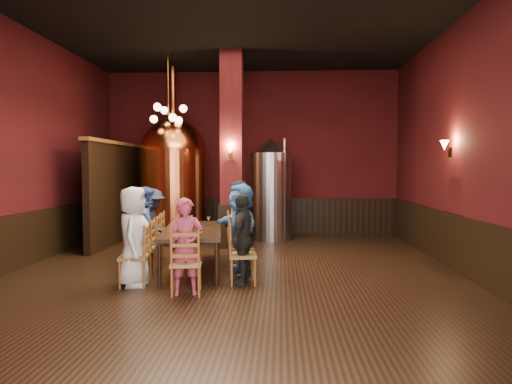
# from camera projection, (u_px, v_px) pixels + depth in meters

# --- Properties ---
(room) EXTENTS (10.00, 10.02, 4.50)m
(room) POSITION_uv_depth(u_px,v_px,m) (232.00, 143.00, 7.69)
(room) COLOR black
(room) RESTS_ON ground
(wainscot_right) EXTENTS (0.08, 9.90, 1.00)m
(wainscot_right) POSITION_uv_depth(u_px,v_px,m) (469.00, 248.00, 7.57)
(wainscot_right) COLOR black
(wainscot_right) RESTS_ON ground
(wainscot_back) EXTENTS (7.90, 0.08, 1.00)m
(wainscot_back) POSITION_uv_depth(u_px,v_px,m) (251.00, 216.00, 12.73)
(wainscot_back) COLOR black
(wainscot_back) RESTS_ON ground
(wainscot_left) EXTENTS (0.08, 9.90, 1.00)m
(wainscot_left) POSITION_uv_depth(u_px,v_px,m) (8.00, 244.00, 8.00)
(wainscot_left) COLOR black
(wainscot_left) RESTS_ON ground
(column) EXTENTS (0.58, 0.58, 4.50)m
(column) POSITION_uv_depth(u_px,v_px,m) (232.00, 150.00, 10.50)
(column) COLOR #490F13
(column) RESTS_ON ground
(partition) EXTENTS (0.22, 3.50, 2.40)m
(partition) POSITION_uv_depth(u_px,v_px,m) (116.00, 194.00, 11.11)
(partition) COLOR black
(partition) RESTS_ON ground
(pendant_cluster) EXTENTS (0.90, 0.90, 1.70)m
(pendant_cluster) POSITION_uv_depth(u_px,v_px,m) (168.00, 114.00, 10.64)
(pendant_cluster) COLOR #A57226
(pendant_cluster) RESTS_ON room
(sconce_wall) EXTENTS (0.20, 0.20, 0.36)m
(sconce_wall) POSITION_uv_depth(u_px,v_px,m) (450.00, 148.00, 8.28)
(sconce_wall) COLOR black
(sconce_wall) RESTS_ON room
(sconce_column) EXTENTS (0.20, 0.20, 0.36)m
(sconce_column) POSITION_uv_depth(u_px,v_px,m) (231.00, 152.00, 10.20)
(sconce_column) COLOR black
(sconce_column) RESTS_ON column
(dining_table) EXTENTS (1.31, 2.51, 0.75)m
(dining_table) POSITION_uv_depth(u_px,v_px,m) (193.00, 232.00, 8.14)
(dining_table) COLOR black
(dining_table) RESTS_ON ground
(chair_0) EXTENTS (0.52, 0.52, 0.92)m
(chair_0) POSITION_uv_depth(u_px,v_px,m) (134.00, 256.00, 7.09)
(chair_0) COLOR brown
(chair_0) RESTS_ON ground
(person_0) EXTENTS (0.59, 0.81, 1.55)m
(person_0) POSITION_uv_depth(u_px,v_px,m) (133.00, 236.00, 7.07)
(person_0) COLOR silver
(person_0) RESTS_ON ground
(chair_1) EXTENTS (0.52, 0.52, 0.92)m
(chair_1) POSITION_uv_depth(u_px,v_px,m) (141.00, 249.00, 7.76)
(chair_1) COLOR brown
(chair_1) RESTS_ON ground
(person_1) EXTENTS (0.41, 0.52, 1.26)m
(person_1) POSITION_uv_depth(u_px,v_px,m) (141.00, 239.00, 7.75)
(person_1) COLOR #B9351F
(person_1) RESTS_ON ground
(chair_2) EXTENTS (0.52, 0.52, 0.92)m
(chair_2) POSITION_uv_depth(u_px,v_px,m) (147.00, 243.00, 8.41)
(chair_2) COLOR brown
(chair_2) RESTS_ON ground
(person_2) EXTENTS (0.46, 0.77, 1.49)m
(person_2) POSITION_uv_depth(u_px,v_px,m) (147.00, 227.00, 8.40)
(person_2) COLOR navy
(person_2) RESTS_ON ground
(chair_3) EXTENTS (0.52, 0.52, 0.92)m
(chair_3) POSITION_uv_depth(u_px,v_px,m) (153.00, 237.00, 9.08)
(chair_3) COLOR brown
(chair_3) RESTS_ON ground
(person_3) EXTENTS (0.67, 0.99, 1.42)m
(person_3) POSITION_uv_depth(u_px,v_px,m) (153.00, 224.00, 9.07)
(person_3) COLOR black
(person_3) RESTS_ON ground
(chair_4) EXTENTS (0.52, 0.52, 0.92)m
(chair_4) POSITION_uv_depth(u_px,v_px,m) (243.00, 255.00, 7.22)
(chair_4) COLOR brown
(chair_4) RESTS_ON ground
(person_4) EXTENTS (0.53, 0.90, 1.43)m
(person_4) POSITION_uv_depth(u_px,v_px,m) (243.00, 239.00, 7.21)
(person_4) COLOR black
(person_4) RESTS_ON ground
(chair_5) EXTENTS (0.52, 0.52, 0.92)m
(chair_5) POSITION_uv_depth(u_px,v_px,m) (241.00, 247.00, 7.89)
(chair_5) COLOR brown
(chair_5) RESTS_ON ground
(person_5) EXTENTS (1.04, 1.52, 1.57)m
(person_5) POSITION_uv_depth(u_px,v_px,m) (241.00, 229.00, 7.87)
(person_5) COLOR #3666A3
(person_5) RESTS_ON ground
(chair_6) EXTENTS (0.52, 0.52, 0.92)m
(chair_6) POSITION_uv_depth(u_px,v_px,m) (239.00, 241.00, 8.54)
(chair_6) COLOR brown
(chair_6) RESTS_ON ground
(person_6) EXTENTS (0.58, 0.73, 1.29)m
(person_6) POSITION_uv_depth(u_px,v_px,m) (239.00, 232.00, 8.53)
(person_6) COLOR #B3AE9E
(person_6) RESTS_ON ground
(chair_7) EXTENTS (0.52, 0.52, 0.92)m
(chair_7) POSITION_uv_depth(u_px,v_px,m) (238.00, 236.00, 9.21)
(chair_7) COLOR brown
(chair_7) RESTS_ON ground
(person_7) EXTENTS (0.42, 0.79, 1.58)m
(person_7) POSITION_uv_depth(u_px,v_px,m) (238.00, 220.00, 9.19)
(person_7) COLOR black
(person_7) RESTS_ON ground
(chair_8) EXTENTS (0.52, 0.52, 0.92)m
(chair_8) POSITION_uv_depth(u_px,v_px,m) (186.00, 263.00, 6.61)
(chair_8) COLOR brown
(chair_8) RESTS_ON ground
(person_8) EXTENTS (0.57, 0.44, 1.40)m
(person_8) POSITION_uv_depth(u_px,v_px,m) (186.00, 246.00, 6.59)
(person_8) COLOR #9E344C
(person_8) RESTS_ON ground
(copper_kettle) EXTENTS (1.99, 1.99, 4.35)m
(copper_kettle) POSITION_uv_depth(u_px,v_px,m) (174.00, 178.00, 11.45)
(copper_kettle) COLOR black
(copper_kettle) RESTS_ON ground
(steel_vessel) EXTENTS (1.20, 1.20, 2.57)m
(steel_vessel) POSITION_uv_depth(u_px,v_px,m) (271.00, 190.00, 11.66)
(steel_vessel) COLOR #B2B2B7
(steel_vessel) RESTS_ON ground
(rose_vase) EXTENTS (0.19, 0.19, 0.32)m
(rose_vase) POSITION_uv_depth(u_px,v_px,m) (186.00, 212.00, 9.10)
(rose_vase) COLOR white
(rose_vase) RESTS_ON dining_table
(wine_glass_0) EXTENTS (0.07, 0.07, 0.17)m
(wine_glass_0) POSITION_uv_depth(u_px,v_px,m) (189.00, 220.00, 8.78)
(wine_glass_0) COLOR white
(wine_glass_0) RESTS_ON dining_table
(wine_glass_1) EXTENTS (0.07, 0.07, 0.17)m
(wine_glass_1) POSITION_uv_depth(u_px,v_px,m) (191.00, 219.00, 8.86)
(wine_glass_1) COLOR white
(wine_glass_1) RESTS_ON dining_table
(wine_glass_2) EXTENTS (0.07, 0.07, 0.17)m
(wine_glass_2) POSITION_uv_depth(u_px,v_px,m) (175.00, 221.00, 8.53)
(wine_glass_2) COLOR white
(wine_glass_2) RESTS_ON dining_table
(wine_glass_3) EXTENTS (0.07, 0.07, 0.17)m
(wine_glass_3) POSITION_uv_depth(u_px,v_px,m) (193.00, 222.00, 8.41)
(wine_glass_3) COLOR white
(wine_glass_3) RESTS_ON dining_table
(wine_glass_4) EXTENTS (0.07, 0.07, 0.17)m
(wine_glass_4) POSITION_uv_depth(u_px,v_px,m) (208.00, 221.00, 8.61)
(wine_glass_4) COLOR white
(wine_glass_4) RESTS_ON dining_table
(wine_glass_5) EXTENTS (0.07, 0.07, 0.17)m
(wine_glass_5) POSITION_uv_depth(u_px,v_px,m) (192.00, 226.00, 7.87)
(wine_glass_5) COLOR white
(wine_glass_5) RESTS_ON dining_table
(wine_glass_6) EXTENTS (0.07, 0.07, 0.17)m
(wine_glass_6) POSITION_uv_depth(u_px,v_px,m) (187.00, 224.00, 8.08)
(wine_glass_6) COLOR white
(wine_glass_6) RESTS_ON dining_table
(wine_glass_7) EXTENTS (0.07, 0.07, 0.17)m
(wine_glass_7) POSITION_uv_depth(u_px,v_px,m) (188.00, 230.00, 7.40)
(wine_glass_7) COLOR white
(wine_glass_7) RESTS_ON dining_table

